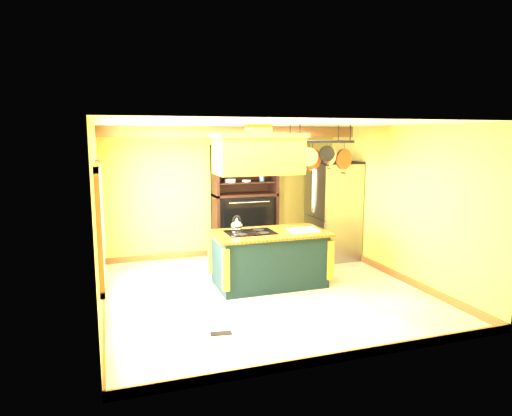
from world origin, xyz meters
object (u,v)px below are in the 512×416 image
range_hood (258,153)px  refrigerator (332,212)px  kitchen_island (269,258)px  pot_rack (320,149)px  hutch (244,214)px

range_hood → refrigerator: size_ratio=0.74×
kitchen_island → range_hood: (-0.20, -0.00, 1.78)m
pot_rack → refrigerator: size_ratio=0.57×
refrigerator → hutch: 1.83m
refrigerator → hutch: (-1.71, 0.67, -0.06)m
pot_rack → refrigerator: bearing=53.7°
kitchen_island → hutch: size_ratio=0.83×
refrigerator → hutch: size_ratio=0.84×
kitchen_island → pot_rack: (0.92, -0.00, 1.83)m
refrigerator → hutch: hutch is taller
range_hood → refrigerator: 2.75m
kitchen_island → refrigerator: (1.86, 1.28, 0.49)m
kitchen_island → range_hood: range_hood is taller
pot_rack → refrigerator: (0.94, 1.28, -1.34)m
hutch → pot_rack: bearing=-68.6°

